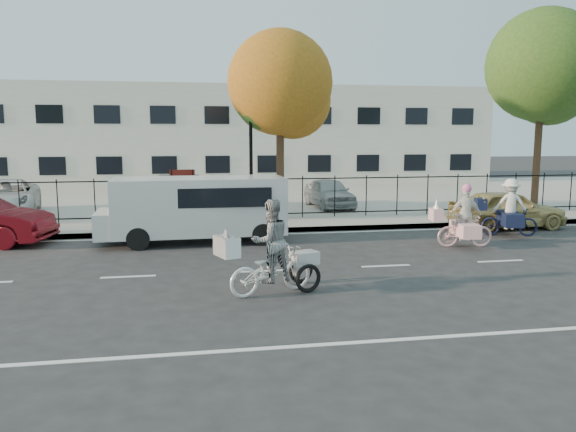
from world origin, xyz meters
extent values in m
plane|color=#333334|center=(0.00, 0.00, 0.00)|extent=(120.00, 120.00, 0.00)
cube|color=#A8A399|center=(0.00, 5.05, 0.07)|extent=(60.00, 0.10, 0.15)
cube|color=#A8A399|center=(0.00, 6.10, 0.07)|extent=(60.00, 2.20, 0.15)
cube|color=#A8A399|center=(0.00, 15.00, 0.07)|extent=(60.00, 15.60, 0.15)
cube|color=silver|center=(0.00, 25.00, 3.00)|extent=(34.00, 10.00, 6.00)
cylinder|color=black|center=(0.50, 6.80, 2.15)|extent=(0.12, 0.12, 4.00)
sphere|color=white|center=(0.50, 6.80, 4.30)|extent=(0.36, 0.36, 0.36)
cylinder|color=black|center=(-2.20, 6.80, 1.05)|extent=(0.06, 0.06, 1.80)
cylinder|color=black|center=(-1.50, 6.80, 1.05)|extent=(0.06, 0.06, 1.80)
cube|color=#59140F|center=(-1.85, 6.80, 1.65)|extent=(0.85, 0.04, 0.60)
imported|color=white|center=(-0.06, -1.82, 0.47)|extent=(1.91, 1.23, 0.95)
imported|color=white|center=(-0.06, -1.82, 1.06)|extent=(0.98, 0.87, 1.66)
cube|color=white|center=(-0.94, -2.16, 1.05)|extent=(0.50, 0.65, 0.38)
cone|color=white|center=(-0.94, -2.03, 1.30)|extent=(0.15, 0.15, 0.19)
cone|color=white|center=(-0.94, -2.28, 1.30)|extent=(0.15, 0.15, 0.19)
torus|color=black|center=(0.68, -1.91, 0.29)|extent=(0.58, 0.29, 0.59)
torus|color=black|center=(0.68, -1.17, 0.29)|extent=(0.58, 0.29, 0.59)
cube|color=white|center=(0.68, -1.54, 0.63)|extent=(0.62, 0.53, 0.26)
imported|color=beige|center=(5.95, 1.80, 0.46)|extent=(1.59, 0.65, 0.93)
imported|color=white|center=(5.95, 1.80, 0.94)|extent=(0.90, 0.47, 1.46)
cube|color=beige|center=(5.12, 1.92, 0.93)|extent=(0.35, 0.54, 0.33)
cone|color=white|center=(5.12, 1.92, 1.23)|extent=(0.11, 0.11, 0.30)
cube|color=beige|center=(5.95, 1.80, 0.51)|extent=(0.67, 1.27, 0.37)
sphere|color=pink|center=(5.95, 1.80, 1.65)|extent=(0.26, 0.26, 0.26)
imported|color=black|center=(8.15, 3.20, 0.45)|extent=(1.80, 1.04, 0.89)
imported|color=white|center=(8.15, 3.20, 1.00)|extent=(1.13, 0.84, 1.56)
cube|color=black|center=(7.29, 3.45, 0.99)|extent=(0.44, 0.61, 0.36)
cone|color=gold|center=(7.29, 3.62, 1.19)|extent=(0.12, 0.23, 0.32)
cone|color=gold|center=(7.29, 3.27, 1.19)|extent=(0.12, 0.23, 0.32)
cube|color=black|center=(8.15, 3.20, 0.55)|extent=(0.88, 1.39, 0.40)
cube|color=silver|center=(-1.34, 3.80, 1.08)|extent=(4.93, 1.96, 1.63)
cube|color=silver|center=(-4.00, 3.80, 0.63)|extent=(0.51, 1.77, 0.72)
cylinder|color=black|center=(-3.05, 3.01, 0.32)|extent=(0.64, 0.25, 0.63)
cylinder|color=black|center=(-3.05, 4.59, 0.32)|extent=(0.64, 0.25, 0.63)
cylinder|color=black|center=(0.38, 3.01, 0.32)|extent=(0.64, 0.25, 0.63)
cylinder|color=black|center=(0.38, 4.59, 0.32)|extent=(0.64, 0.25, 0.63)
imported|color=tan|center=(8.84, 4.50, 0.65)|extent=(3.83, 1.55, 1.30)
imported|color=silver|center=(-8.36, 9.56, 0.81)|extent=(3.03, 5.10, 1.33)
imported|color=#484B4F|center=(-2.16, 10.23, 0.83)|extent=(2.51, 4.37, 1.36)
imported|color=#9EA3A6|center=(4.05, 9.78, 0.75)|extent=(1.69, 3.61, 1.20)
cylinder|color=#442D1D|center=(1.60, 7.30, 2.15)|extent=(0.28, 0.28, 4.31)
sphere|color=#9F6219|center=(1.60, 7.30, 4.92)|extent=(3.69, 3.69, 3.69)
sphere|color=#9F6219|center=(2.10, 7.50, 4.31)|extent=(2.71, 2.71, 2.71)
cylinder|color=#442D1D|center=(11.98, 7.71, 2.53)|extent=(0.28, 0.28, 5.06)
sphere|color=#385B1E|center=(11.98, 7.71, 5.78)|extent=(4.34, 4.34, 4.34)
sphere|color=#385B1E|center=(12.48, 7.91, 5.06)|extent=(3.18, 3.18, 3.18)
camera|label=1|loc=(-1.59, -12.56, 3.15)|focal=35.00mm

